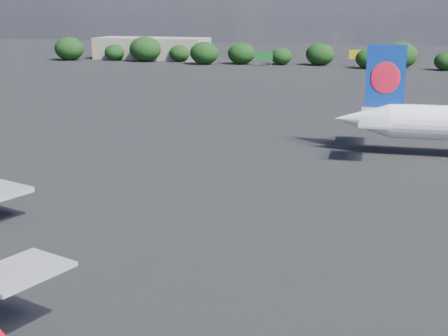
# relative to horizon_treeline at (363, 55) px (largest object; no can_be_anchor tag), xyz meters

# --- Properties ---
(ground) EXTENTS (500.00, 500.00, 0.00)m
(ground) POSITION_rel_horizon_treeline_xyz_m (-14.05, -120.21, -4.01)
(ground) COLOR black
(ground) RESTS_ON ground
(terminal_building) EXTENTS (42.00, 16.00, 8.00)m
(terminal_building) POSITION_rel_horizon_treeline_xyz_m (-79.05, 11.79, -0.01)
(terminal_building) COLOR gray
(terminal_building) RESTS_ON ground
(highway_sign) EXTENTS (6.00, 0.30, 4.50)m
(highway_sign) POSITION_rel_horizon_treeline_xyz_m (-32.05, -4.21, -0.89)
(highway_sign) COLOR #156D23
(highway_sign) RESTS_ON ground
(billboard_yellow) EXTENTS (5.00, 0.30, 5.50)m
(billboard_yellow) POSITION_rel_horizon_treeline_xyz_m (-2.05, 1.79, -0.15)
(billboard_yellow) COLOR gold
(billboard_yellow) RESTS_ON ground
(horizon_treeline) EXTENTS (209.95, 16.11, 9.16)m
(horizon_treeline) POSITION_rel_horizon_treeline_xyz_m (0.00, 0.00, 0.00)
(horizon_treeline) COLOR black
(horizon_treeline) RESTS_ON ground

